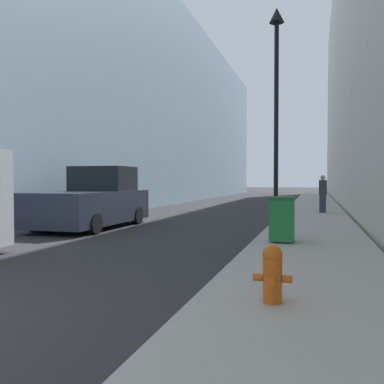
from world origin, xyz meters
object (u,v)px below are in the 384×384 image
object	(u,v)px
lamppost	(276,91)
pedestrian_on_sidewalk	(323,194)
fire_hydrant	(272,272)
pickup_truck	(93,202)
trash_bin	(282,219)

from	to	relation	value
lamppost	pedestrian_on_sidewalk	world-z (taller)	lamppost
fire_hydrant	pedestrian_on_sidewalk	bearing A→B (deg)	86.98
fire_hydrant	lamppost	size ratio (longest dim) A/B	0.11
pickup_truck	fire_hydrant	bearing A→B (deg)	-49.45
lamppost	pickup_truck	world-z (taller)	lamppost
pedestrian_on_sidewalk	trash_bin	bearing A→B (deg)	-96.14
fire_hydrant	trash_bin	xyz separation A→B (m)	(-0.28, 5.22, 0.19)
pickup_truck	pedestrian_on_sidewalk	world-z (taller)	pickup_truck
trash_bin	pickup_truck	bearing A→B (deg)	156.77
trash_bin	pickup_truck	xyz separation A→B (m)	(-6.63, 2.84, 0.18)
pedestrian_on_sidewalk	lamppost	bearing A→B (deg)	-100.00
fire_hydrant	pickup_truck	xyz separation A→B (m)	(-6.90, 8.07, 0.37)
fire_hydrant	trash_bin	bearing A→B (deg)	93.03
trash_bin	lamppost	size ratio (longest dim) A/B	0.17
lamppost	pedestrian_on_sidewalk	bearing A→B (deg)	80.00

